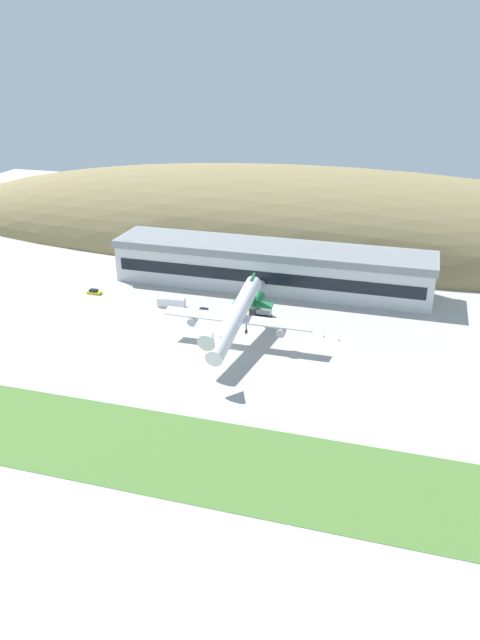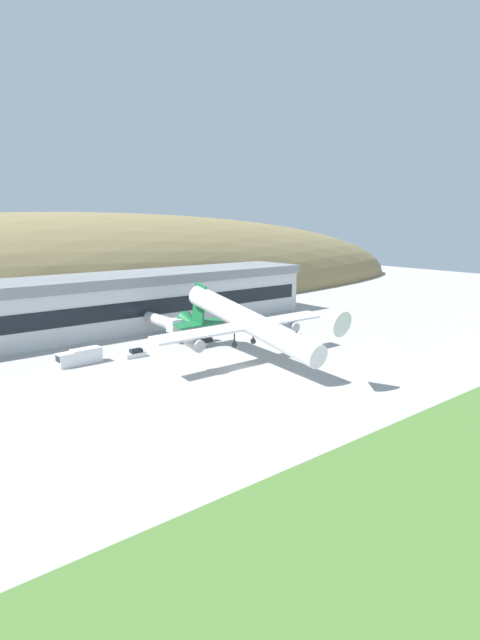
% 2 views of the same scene
% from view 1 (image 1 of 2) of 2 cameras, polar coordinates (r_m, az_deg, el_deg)
% --- Properties ---
extents(ground_plane, '(398.34, 398.34, 0.00)m').
position_cam_1_polar(ground_plane, '(159.71, -1.80, -2.58)').
color(ground_plane, '#ADAAA3').
extents(grass_strip_foreground, '(358.50, 25.42, 0.08)m').
position_cam_1_polar(grass_strip_foreground, '(123.80, -8.43, -11.53)').
color(grass_strip_foreground, '#4C7533').
rests_on(grass_strip_foreground, ground_plane).
extents(hill_backdrop, '(325.14, 75.30, 59.02)m').
position_cam_1_polar(hill_backdrop, '(244.49, 6.69, 6.86)').
color(hill_backdrop, olive).
rests_on(hill_backdrop, ground_plane).
extents(terminal_building, '(100.66, 18.69, 13.72)m').
position_cam_1_polar(terminal_building, '(197.28, 2.86, 5.15)').
color(terminal_building, silver).
rests_on(terminal_building, ground_plane).
extents(jetway_0, '(3.38, 14.02, 5.43)m').
position_cam_1_polar(jetway_0, '(183.68, 1.35, 2.46)').
color(jetway_0, silver).
rests_on(jetway_0, ground_plane).
extents(cargo_airplane, '(39.41, 45.78, 12.14)m').
position_cam_1_polar(cargo_airplane, '(158.22, -0.31, 0.28)').
color(cargo_airplane, silver).
extents(service_car_0, '(4.55, 2.10, 1.41)m').
position_cam_1_polar(service_car_0, '(199.17, -13.19, 2.51)').
color(service_car_0, gold).
rests_on(service_car_0, ground_plane).
extents(service_car_1, '(4.36, 1.80, 1.65)m').
position_cam_1_polar(service_car_1, '(179.87, -3.38, 0.80)').
color(service_car_1, silver).
rests_on(service_car_1, ground_plane).
extents(fuel_truck, '(6.33, 2.60, 3.24)m').
position_cam_1_polar(fuel_truck, '(176.70, 1.91, 0.69)').
color(fuel_truck, '#333338').
rests_on(fuel_truck, ground_plane).
extents(box_truck, '(8.42, 2.71, 2.94)m').
position_cam_1_polar(box_truck, '(184.86, -6.27, 1.61)').
color(box_truck, silver).
rests_on(box_truck, ground_plane).
extents(traffic_cone_0, '(0.52, 0.52, 0.58)m').
position_cam_1_polar(traffic_cone_0, '(165.38, 9.06, -1.80)').
color(traffic_cone_0, orange).
rests_on(traffic_cone_0, ground_plane).
extents(traffic_cone_1, '(0.52, 0.52, 0.58)m').
position_cam_1_polar(traffic_cone_1, '(166.91, 7.68, -1.46)').
color(traffic_cone_1, orange).
rests_on(traffic_cone_1, ground_plane).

